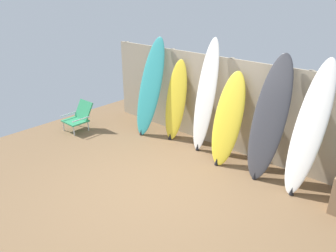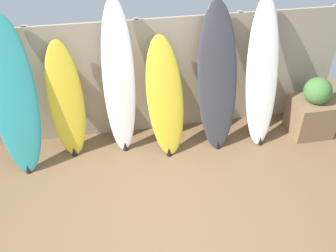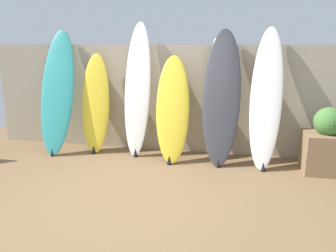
{
  "view_description": "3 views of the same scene",
  "coord_description": "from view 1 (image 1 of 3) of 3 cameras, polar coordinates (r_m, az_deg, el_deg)",
  "views": [
    {
      "loc": [
        3.13,
        -3.18,
        2.99
      ],
      "look_at": [
        -0.1,
        0.4,
        0.94
      ],
      "focal_mm": 35.0,
      "sensor_mm": 36.0,
      "label": 1
    },
    {
      "loc": [
        -0.45,
        -2.77,
        3.63
      ],
      "look_at": [
        0.18,
        0.69,
        0.99
      ],
      "focal_mm": 40.0,
      "sensor_mm": 36.0,
      "label": 2
    },
    {
      "loc": [
        1.24,
        -3.38,
        1.81
      ],
      "look_at": [
        0.37,
        0.85,
        0.72
      ],
      "focal_mm": 35.0,
      "sensor_mm": 36.0,
      "label": 3
    }
  ],
  "objects": [
    {
      "name": "ground",
      "position": [
        5.38,
        -2.12,
        -10.77
      ],
      "size": [
        7.68,
        7.68,
        0.0
      ],
      "primitive_type": "plane",
      "color": "brown"
    },
    {
      "name": "surfboard_white_5",
      "position": [
        5.36,
        23.42,
        -0.46
      ],
      "size": [
        0.53,
        0.77,
        2.07
      ],
      "color": "white",
      "rests_on": "ground"
    },
    {
      "name": "surfboard_teal_0",
      "position": [
        7.06,
        -3.1,
        6.77
      ],
      "size": [
        0.6,
        0.75,
        2.05
      ],
      "color": "teal",
      "rests_on": "ground"
    },
    {
      "name": "surfboard_yellow_3",
      "position": [
        5.94,
        10.41,
        1.18
      ],
      "size": [
        0.6,
        0.73,
        1.65
      ],
      "color": "yellow",
      "rests_on": "ground"
    },
    {
      "name": "fence_back",
      "position": [
        6.41,
        10.34,
        3.64
      ],
      "size": [
        6.08,
        0.11,
        1.8
      ],
      "color": "tan",
      "rests_on": "ground"
    },
    {
      "name": "surfboard_charcoal_4",
      "position": [
        5.58,
        17.24,
        1.27
      ],
      "size": [
        0.58,
        0.69,
        2.05
      ],
      "color": "#38383D",
      "rests_on": "ground"
    },
    {
      "name": "beach_chair",
      "position": [
        7.62,
        -15.22,
        1.69
      ],
      "size": [
        0.5,
        0.58,
        0.63
      ],
      "rotation": [
        0.0,
        0.0,
        -0.01
      ],
      "color": "silver",
      "rests_on": "ground"
    },
    {
      "name": "surfboard_white_2",
      "position": [
        6.29,
        6.55,
        5.05
      ],
      "size": [
        0.47,
        0.49,
        2.16
      ],
      "color": "white",
      "rests_on": "ground"
    },
    {
      "name": "surfboard_yellow_1",
      "position": [
        6.79,
        1.37,
        4.41
      ],
      "size": [
        0.51,
        0.46,
        1.66
      ],
      "color": "yellow",
      "rests_on": "ground"
    }
  ]
}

